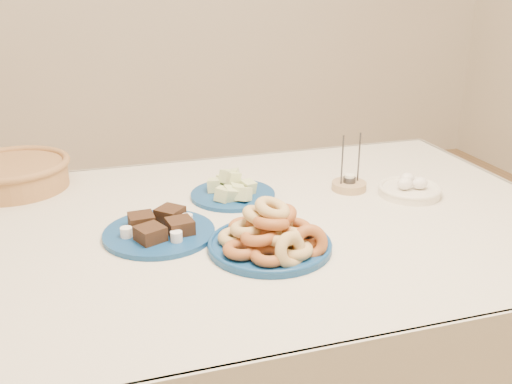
{
  "coord_description": "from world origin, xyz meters",
  "views": [
    {
      "loc": [
        -0.38,
        -1.3,
        1.36
      ],
      "look_at": [
        0.0,
        -0.05,
        0.85
      ],
      "focal_mm": 40.0,
      "sensor_mm": 36.0,
      "label": 1
    }
  ],
  "objects_px": {
    "dining_table": "(251,257)",
    "brownie_plate": "(160,230)",
    "wicker_basket": "(14,173)",
    "egg_bowl": "(410,189)",
    "candle_holder": "(349,185)",
    "donut_platter": "(272,236)",
    "melon_plate": "(232,191)"
  },
  "relations": [
    {
      "from": "melon_plate",
      "to": "brownie_plate",
      "type": "bearing_deg",
      "value": -140.67
    },
    {
      "from": "wicker_basket",
      "to": "candle_holder",
      "type": "xyz_separation_m",
      "value": [
        0.95,
        -0.31,
        -0.03
      ]
    },
    {
      "from": "melon_plate",
      "to": "candle_holder",
      "type": "height_order",
      "value": "candle_holder"
    },
    {
      "from": "brownie_plate",
      "to": "wicker_basket",
      "type": "bearing_deg",
      "value": 128.85
    },
    {
      "from": "dining_table",
      "to": "candle_holder",
      "type": "bearing_deg",
      "value": 21.07
    },
    {
      "from": "dining_table",
      "to": "donut_platter",
      "type": "distance_m",
      "value": 0.22
    },
    {
      "from": "donut_platter",
      "to": "melon_plate",
      "type": "xyz_separation_m",
      "value": [
        -0.0,
        0.35,
        -0.01
      ]
    },
    {
      "from": "dining_table",
      "to": "melon_plate",
      "type": "relative_size",
      "value": 6.39
    },
    {
      "from": "donut_platter",
      "to": "candle_holder",
      "type": "bearing_deg",
      "value": 41.48
    },
    {
      "from": "dining_table",
      "to": "egg_bowl",
      "type": "height_order",
      "value": "egg_bowl"
    },
    {
      "from": "melon_plate",
      "to": "brownie_plate",
      "type": "height_order",
      "value": "melon_plate"
    },
    {
      "from": "wicker_basket",
      "to": "egg_bowl",
      "type": "bearing_deg",
      "value": -19.87
    },
    {
      "from": "brownie_plate",
      "to": "donut_platter",
      "type": "bearing_deg",
      "value": -32.74
    },
    {
      "from": "wicker_basket",
      "to": "egg_bowl",
      "type": "xyz_separation_m",
      "value": [
        1.1,
        -0.4,
        -0.03
      ]
    },
    {
      "from": "dining_table",
      "to": "brownie_plate",
      "type": "bearing_deg",
      "value": -175.65
    },
    {
      "from": "brownie_plate",
      "to": "candle_holder",
      "type": "bearing_deg",
      "value": 14.53
    },
    {
      "from": "dining_table",
      "to": "melon_plate",
      "type": "xyz_separation_m",
      "value": [
        -0.0,
        0.17,
        0.13
      ]
    },
    {
      "from": "candle_holder",
      "to": "wicker_basket",
      "type": "bearing_deg",
      "value": 162.19
    },
    {
      "from": "brownie_plate",
      "to": "candle_holder",
      "type": "distance_m",
      "value": 0.6
    },
    {
      "from": "dining_table",
      "to": "melon_plate",
      "type": "bearing_deg",
      "value": 90.99
    },
    {
      "from": "donut_platter",
      "to": "wicker_basket",
      "type": "relative_size",
      "value": 1.07
    },
    {
      "from": "egg_bowl",
      "to": "donut_platter",
      "type": "bearing_deg",
      "value": -156.67
    },
    {
      "from": "dining_table",
      "to": "wicker_basket",
      "type": "relative_size",
      "value": 5.05
    },
    {
      "from": "melon_plate",
      "to": "brownie_plate",
      "type": "distance_m",
      "value": 0.3
    },
    {
      "from": "dining_table",
      "to": "melon_plate",
      "type": "height_order",
      "value": "melon_plate"
    },
    {
      "from": "wicker_basket",
      "to": "candle_holder",
      "type": "height_order",
      "value": "candle_holder"
    },
    {
      "from": "donut_platter",
      "to": "brownie_plate",
      "type": "height_order",
      "value": "donut_platter"
    },
    {
      "from": "wicker_basket",
      "to": "candle_holder",
      "type": "relative_size",
      "value": 1.97
    },
    {
      "from": "donut_platter",
      "to": "melon_plate",
      "type": "bearing_deg",
      "value": 90.65
    },
    {
      "from": "candle_holder",
      "to": "donut_platter",
      "type": "bearing_deg",
      "value": -138.52
    },
    {
      "from": "dining_table",
      "to": "brownie_plate",
      "type": "relative_size",
      "value": 4.71
    },
    {
      "from": "donut_platter",
      "to": "egg_bowl",
      "type": "bearing_deg",
      "value": 23.33
    }
  ]
}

